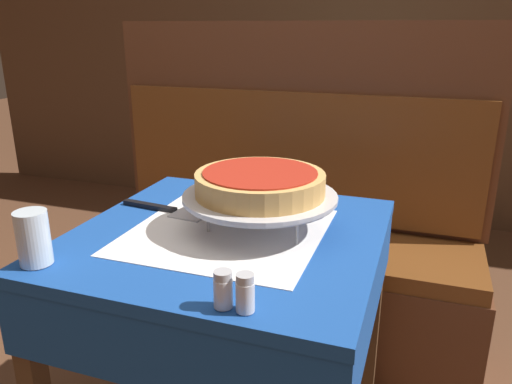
{
  "coord_description": "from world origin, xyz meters",
  "views": [
    {
      "loc": [
        0.45,
        -1.07,
        1.27
      ],
      "look_at": [
        0.07,
        0.02,
        0.89
      ],
      "focal_mm": 35.0,
      "sensor_mm": 36.0,
      "label": 1
    }
  ],
  "objects_px": {
    "booth_bench": "(284,256)",
    "deep_dish_pizza": "(260,183)",
    "pizza_pan_stand": "(260,198)",
    "salt_shaker": "(223,289)",
    "dining_table_rear": "(347,135)",
    "water_glass_near": "(33,238)",
    "dining_table_front": "(228,273)",
    "pizza_server": "(166,209)",
    "napkin_holder": "(256,177)",
    "condiment_caddy": "(334,108)",
    "pepper_shaker": "(245,293)"
  },
  "relations": [
    {
      "from": "pizza_pan_stand",
      "to": "booth_bench",
      "type": "bearing_deg",
      "value": 100.4
    },
    {
      "from": "dining_table_front",
      "to": "condiment_caddy",
      "type": "bearing_deg",
      "value": 92.51
    },
    {
      "from": "water_glass_near",
      "to": "salt_shaker",
      "type": "relative_size",
      "value": 1.67
    },
    {
      "from": "pepper_shaker",
      "to": "condiment_caddy",
      "type": "relative_size",
      "value": 0.5
    },
    {
      "from": "dining_table_front",
      "to": "deep_dish_pizza",
      "type": "distance_m",
      "value": 0.25
    },
    {
      "from": "deep_dish_pizza",
      "to": "pizza_server",
      "type": "distance_m",
      "value": 0.31
    },
    {
      "from": "salt_shaker",
      "to": "deep_dish_pizza",
      "type": "bearing_deg",
      "value": 98.84
    },
    {
      "from": "dining_table_rear",
      "to": "condiment_caddy",
      "type": "xyz_separation_m",
      "value": [
        -0.09,
        0.06,
        0.14
      ]
    },
    {
      "from": "deep_dish_pizza",
      "to": "water_glass_near",
      "type": "bearing_deg",
      "value": -138.18
    },
    {
      "from": "booth_bench",
      "to": "salt_shaker",
      "type": "bearing_deg",
      "value": -80.17
    },
    {
      "from": "deep_dish_pizza",
      "to": "salt_shaker",
      "type": "height_order",
      "value": "deep_dish_pizza"
    },
    {
      "from": "dining_table_front",
      "to": "pizza_pan_stand",
      "type": "height_order",
      "value": "pizza_pan_stand"
    },
    {
      "from": "water_glass_near",
      "to": "booth_bench",
      "type": "bearing_deg",
      "value": 75.0
    },
    {
      "from": "dining_table_rear",
      "to": "pizza_server",
      "type": "distance_m",
      "value": 1.72
    },
    {
      "from": "dining_table_rear",
      "to": "pizza_server",
      "type": "height_order",
      "value": "pizza_server"
    },
    {
      "from": "dining_table_rear",
      "to": "pizza_pan_stand",
      "type": "xyz_separation_m",
      "value": [
        0.06,
        -1.73,
        0.19
      ]
    },
    {
      "from": "pizza_pan_stand",
      "to": "water_glass_near",
      "type": "distance_m",
      "value": 0.53
    },
    {
      "from": "deep_dish_pizza",
      "to": "napkin_holder",
      "type": "bearing_deg",
      "value": 110.92
    },
    {
      "from": "salt_shaker",
      "to": "napkin_holder",
      "type": "height_order",
      "value": "napkin_holder"
    },
    {
      "from": "napkin_holder",
      "to": "dining_table_front",
      "type": "bearing_deg",
      "value": -83.44
    },
    {
      "from": "deep_dish_pizza",
      "to": "pepper_shaker",
      "type": "relative_size",
      "value": 4.42
    },
    {
      "from": "dining_table_front",
      "to": "pizza_pan_stand",
      "type": "distance_m",
      "value": 0.22
    },
    {
      "from": "pizza_server",
      "to": "pepper_shaker",
      "type": "relative_size",
      "value": 3.72
    },
    {
      "from": "dining_table_rear",
      "to": "booth_bench",
      "type": "distance_m",
      "value": 1.11
    },
    {
      "from": "water_glass_near",
      "to": "pepper_shaker",
      "type": "distance_m",
      "value": 0.5
    },
    {
      "from": "booth_bench",
      "to": "deep_dish_pizza",
      "type": "bearing_deg",
      "value": -79.6
    },
    {
      "from": "napkin_holder",
      "to": "salt_shaker",
      "type": "bearing_deg",
      "value": -75.81
    },
    {
      "from": "dining_table_front",
      "to": "deep_dish_pizza",
      "type": "xyz_separation_m",
      "value": [
        0.07,
        0.05,
        0.24
      ]
    },
    {
      "from": "dining_table_rear",
      "to": "pepper_shaker",
      "type": "relative_size",
      "value": 11.06
    },
    {
      "from": "dining_table_front",
      "to": "pizza_pan_stand",
      "type": "relative_size",
      "value": 2.0
    },
    {
      "from": "dining_table_rear",
      "to": "water_glass_near",
      "type": "relative_size",
      "value": 6.76
    },
    {
      "from": "deep_dish_pizza",
      "to": "pepper_shaker",
      "type": "bearing_deg",
      "value": -74.95
    },
    {
      "from": "pizza_pan_stand",
      "to": "pizza_server",
      "type": "distance_m",
      "value": 0.3
    },
    {
      "from": "pizza_server",
      "to": "pepper_shaker",
      "type": "distance_m",
      "value": 0.57
    },
    {
      "from": "pizza_server",
      "to": "pepper_shaker",
      "type": "bearing_deg",
      "value": -46.51
    },
    {
      "from": "pizza_server",
      "to": "napkin_holder",
      "type": "distance_m",
      "value": 0.32
    },
    {
      "from": "booth_bench",
      "to": "condiment_caddy",
      "type": "relative_size",
      "value": 10.41
    },
    {
      "from": "salt_shaker",
      "to": "napkin_holder",
      "type": "relative_size",
      "value": 0.72
    },
    {
      "from": "pepper_shaker",
      "to": "salt_shaker",
      "type": "bearing_deg",
      "value": 180.0
    },
    {
      "from": "pizza_server",
      "to": "water_glass_near",
      "type": "distance_m",
      "value": 0.4
    },
    {
      "from": "salt_shaker",
      "to": "condiment_caddy",
      "type": "distance_m",
      "value": 2.18
    },
    {
      "from": "dining_table_rear",
      "to": "water_glass_near",
      "type": "bearing_deg",
      "value": -99.05
    },
    {
      "from": "pizza_pan_stand",
      "to": "condiment_caddy",
      "type": "bearing_deg",
      "value": 94.85
    },
    {
      "from": "booth_bench",
      "to": "pizza_server",
      "type": "distance_m",
      "value": 0.77
    },
    {
      "from": "booth_bench",
      "to": "deep_dish_pizza",
      "type": "relative_size",
      "value": 4.69
    },
    {
      "from": "dining_table_front",
      "to": "napkin_holder",
      "type": "xyz_separation_m",
      "value": [
        -0.04,
        0.34,
        0.16
      ]
    },
    {
      "from": "pizza_pan_stand",
      "to": "napkin_holder",
      "type": "distance_m",
      "value": 0.31
    },
    {
      "from": "booth_bench",
      "to": "dining_table_rear",
      "type": "bearing_deg",
      "value": 86.79
    },
    {
      "from": "pizza_pan_stand",
      "to": "pepper_shaker",
      "type": "distance_m",
      "value": 0.4
    },
    {
      "from": "pizza_pan_stand",
      "to": "salt_shaker",
      "type": "distance_m",
      "value": 0.39
    }
  ]
}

